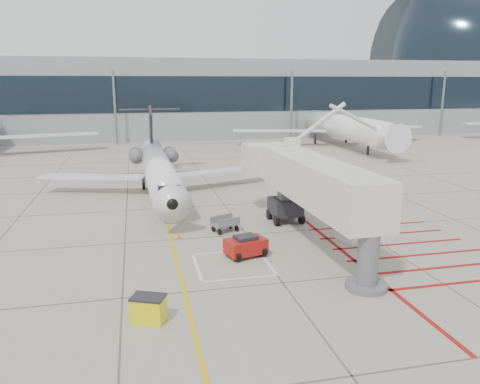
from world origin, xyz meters
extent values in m
plane|color=gray|center=(0.00, 0.00, 0.00)|extent=(260.00, 260.00, 0.00)
cone|color=#FF470D|center=(-4.53, 4.11, 0.21)|extent=(0.31, 0.31, 0.43)
cone|color=#F0490C|center=(3.29, 6.97, 0.26)|extent=(0.38, 0.38, 0.53)
cube|color=gray|center=(10.00, 70.00, 7.00)|extent=(180.00, 28.00, 14.00)
cube|color=black|center=(10.00, 55.95, 8.00)|extent=(180.00, 0.10, 6.00)
camera|label=1|loc=(-7.00, -25.26, 10.07)|focal=35.00mm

